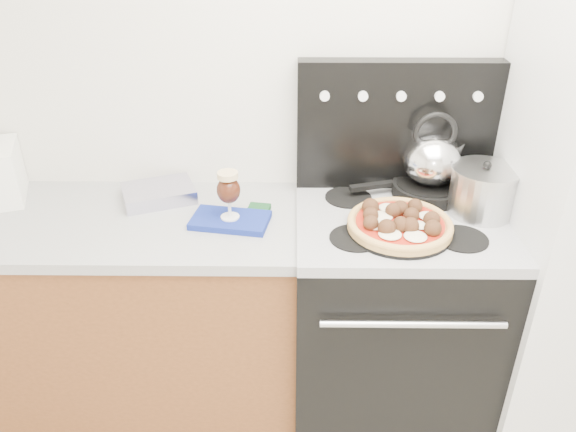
{
  "coord_description": "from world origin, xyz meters",
  "views": [
    {
      "loc": [
        -0.31,
        -0.6,
        1.93
      ],
      "look_at": [
        -0.33,
        1.05,
        0.99
      ],
      "focal_mm": 35.0,
      "sensor_mm": 36.0,
      "label": 1
    }
  ],
  "objects_px": {
    "beer_glass": "(229,195)",
    "base_cabinet": "(120,316)",
    "skillet": "(428,190)",
    "stock_pot": "(482,192)",
    "oven_mitt": "(230,220)",
    "pizza": "(400,222)",
    "stove_body": "(389,320)",
    "pizza_pan": "(399,230)",
    "tea_kettle": "(432,155)"
  },
  "relations": [
    {
      "from": "beer_glass",
      "to": "stock_pot",
      "type": "height_order",
      "value": "beer_glass"
    },
    {
      "from": "beer_glass",
      "to": "base_cabinet",
      "type": "bearing_deg",
      "value": 175.32
    },
    {
      "from": "stove_body",
      "to": "tea_kettle",
      "type": "bearing_deg",
      "value": 53.87
    },
    {
      "from": "stove_body",
      "to": "pizza",
      "type": "bearing_deg",
      "value": -103.73
    },
    {
      "from": "base_cabinet",
      "to": "skillet",
      "type": "xyz_separation_m",
      "value": [
        1.23,
        0.15,
        0.51
      ]
    },
    {
      "from": "beer_glass",
      "to": "pizza_pan",
      "type": "relative_size",
      "value": 0.51
    },
    {
      "from": "base_cabinet",
      "to": "stove_body",
      "type": "distance_m",
      "value": 1.11
    },
    {
      "from": "base_cabinet",
      "to": "pizza_pan",
      "type": "height_order",
      "value": "pizza_pan"
    },
    {
      "from": "beer_glass",
      "to": "pizza",
      "type": "distance_m",
      "value": 0.61
    },
    {
      "from": "stove_body",
      "to": "base_cabinet",
      "type": "bearing_deg",
      "value": 178.7
    },
    {
      "from": "oven_mitt",
      "to": "pizza_pan",
      "type": "height_order",
      "value": "pizza_pan"
    },
    {
      "from": "base_cabinet",
      "to": "stock_pot",
      "type": "distance_m",
      "value": 1.51
    },
    {
      "from": "base_cabinet",
      "to": "beer_glass",
      "type": "relative_size",
      "value": 7.88
    },
    {
      "from": "stove_body",
      "to": "stock_pot",
      "type": "relative_size",
      "value": 3.8
    },
    {
      "from": "oven_mitt",
      "to": "stove_body",
      "type": "bearing_deg",
      "value": 1.34
    },
    {
      "from": "skillet",
      "to": "tea_kettle",
      "type": "height_order",
      "value": "tea_kettle"
    },
    {
      "from": "base_cabinet",
      "to": "pizza_pan",
      "type": "relative_size",
      "value": 3.98
    },
    {
      "from": "tea_kettle",
      "to": "stock_pot",
      "type": "height_order",
      "value": "tea_kettle"
    },
    {
      "from": "base_cabinet",
      "to": "pizza",
      "type": "xyz_separation_m",
      "value": [
        1.08,
        -0.12,
        0.53
      ]
    },
    {
      "from": "base_cabinet",
      "to": "beer_glass",
      "type": "bearing_deg",
      "value": -4.68
    },
    {
      "from": "stove_body",
      "to": "beer_glass",
      "type": "bearing_deg",
      "value": -178.66
    },
    {
      "from": "beer_glass",
      "to": "tea_kettle",
      "type": "relative_size",
      "value": 0.76
    },
    {
      "from": "beer_glass",
      "to": "stock_pot",
      "type": "xyz_separation_m",
      "value": [
        0.91,
        0.05,
        -0.01
      ]
    },
    {
      "from": "base_cabinet",
      "to": "oven_mitt",
      "type": "height_order",
      "value": "oven_mitt"
    },
    {
      "from": "stock_pot",
      "to": "beer_glass",
      "type": "bearing_deg",
      "value": -176.58
    },
    {
      "from": "stove_body",
      "to": "beer_glass",
      "type": "xyz_separation_m",
      "value": [
        -0.62,
        -0.01,
        0.58
      ]
    },
    {
      "from": "stove_body",
      "to": "pizza_pan",
      "type": "xyz_separation_m",
      "value": [
        -0.02,
        -0.1,
        0.49
      ]
    },
    {
      "from": "base_cabinet",
      "to": "stock_pot",
      "type": "relative_size",
      "value": 6.26
    },
    {
      "from": "pizza_pan",
      "to": "pizza",
      "type": "height_order",
      "value": "pizza"
    },
    {
      "from": "pizza_pan",
      "to": "stock_pot",
      "type": "relative_size",
      "value": 1.57
    },
    {
      "from": "oven_mitt",
      "to": "pizza",
      "type": "relative_size",
      "value": 0.77
    },
    {
      "from": "pizza_pan",
      "to": "skillet",
      "type": "bearing_deg",
      "value": 60.97
    },
    {
      "from": "skillet",
      "to": "stock_pot",
      "type": "bearing_deg",
      "value": -40.26
    },
    {
      "from": "skillet",
      "to": "stock_pot",
      "type": "xyz_separation_m",
      "value": [
        0.16,
        -0.14,
        0.06
      ]
    },
    {
      "from": "oven_mitt",
      "to": "stock_pot",
      "type": "relative_size",
      "value": 1.19
    },
    {
      "from": "oven_mitt",
      "to": "pizza_pan",
      "type": "xyz_separation_m",
      "value": [
        0.6,
        -0.09,
        0.01
      ]
    },
    {
      "from": "stove_body",
      "to": "beer_glass",
      "type": "height_order",
      "value": "beer_glass"
    },
    {
      "from": "skillet",
      "to": "tea_kettle",
      "type": "distance_m",
      "value": 0.15
    },
    {
      "from": "pizza",
      "to": "skillet",
      "type": "relative_size",
      "value": 1.31
    },
    {
      "from": "skillet",
      "to": "beer_glass",
      "type": "bearing_deg",
      "value": -165.68
    },
    {
      "from": "oven_mitt",
      "to": "skillet",
      "type": "xyz_separation_m",
      "value": [
        0.75,
        0.19,
        0.03
      ]
    },
    {
      "from": "pizza",
      "to": "tea_kettle",
      "type": "distance_m",
      "value": 0.34
    },
    {
      "from": "skillet",
      "to": "stove_body",
      "type": "bearing_deg",
      "value": -126.13
    },
    {
      "from": "oven_mitt",
      "to": "beer_glass",
      "type": "xyz_separation_m",
      "value": [
        0.0,
        0.0,
        0.1
      ]
    },
    {
      "from": "pizza",
      "to": "stock_pot",
      "type": "relative_size",
      "value": 1.56
    },
    {
      "from": "pizza",
      "to": "skillet",
      "type": "distance_m",
      "value": 0.32
    },
    {
      "from": "stove_body",
      "to": "beer_glass",
      "type": "distance_m",
      "value": 0.85
    },
    {
      "from": "tea_kettle",
      "to": "stock_pot",
      "type": "xyz_separation_m",
      "value": [
        0.16,
        -0.14,
        -0.09
      ]
    },
    {
      "from": "pizza_pan",
      "to": "stove_body",
      "type": "bearing_deg",
      "value": 76.27
    },
    {
      "from": "stove_body",
      "to": "skillet",
      "type": "xyz_separation_m",
      "value": [
        0.13,
        0.18,
        0.5
      ]
    }
  ]
}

